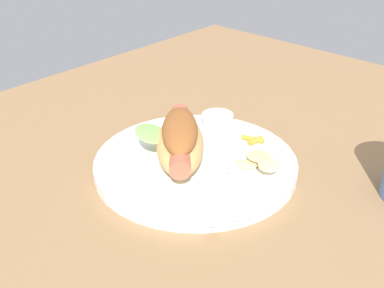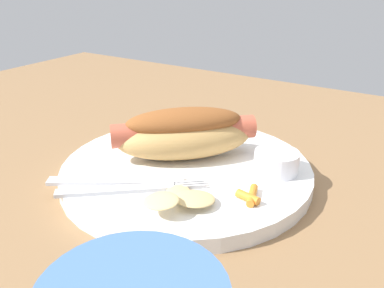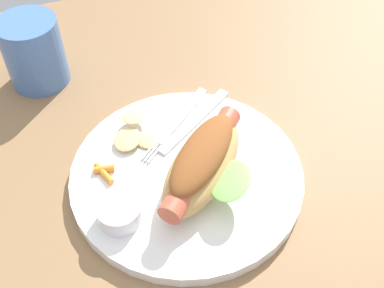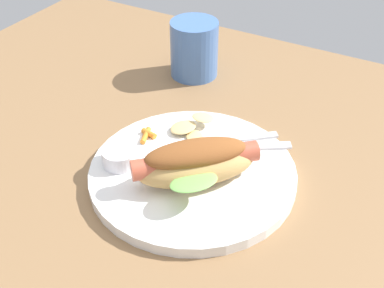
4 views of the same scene
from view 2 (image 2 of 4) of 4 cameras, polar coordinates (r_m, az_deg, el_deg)
ground_plane at (r=48.66cm, az=-3.30°, el=-4.73°), size 120.00×90.00×1.80cm
plate at (r=46.74cm, az=-0.63°, el=-3.60°), size 27.68×27.68×1.60cm
hot_dog at (r=46.97cm, az=-1.08°, el=1.59°), size 15.54×15.25×5.83cm
sauce_ramekin at (r=45.07cm, az=11.55°, el=-2.42°), size 4.77×4.77×2.31cm
fork at (r=41.49cm, az=-8.81°, el=-6.11°), size 12.20×10.41×0.40cm
knife at (r=43.14cm, az=-10.46°, el=-5.03°), size 12.48×8.65×0.36cm
chips_pile at (r=38.41cm, az=-1.64°, el=-7.40°), size 6.78×7.32×1.87cm
carrot_garnish at (r=39.80cm, az=8.01°, el=-7.12°), size 2.51×3.42×0.83cm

